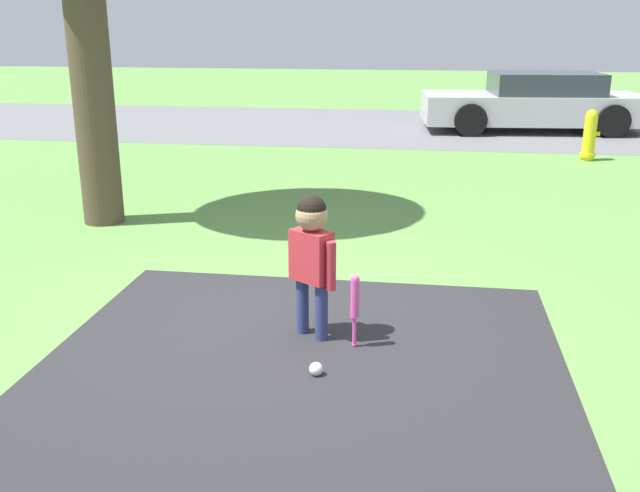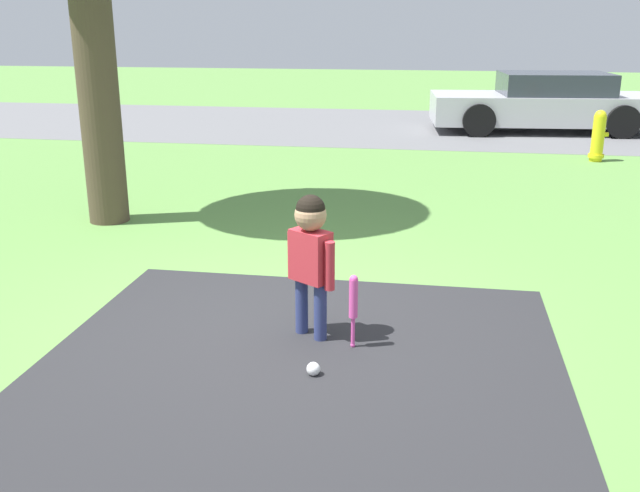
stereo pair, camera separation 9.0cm
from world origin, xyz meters
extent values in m
plane|color=#5B8C42|center=(0.00, 0.00, 0.00)|extent=(60.00, 60.00, 0.00)
cube|color=slate|center=(0.00, 10.92, 0.00)|extent=(40.00, 6.00, 0.01)
cylinder|color=navy|center=(0.28, -0.15, 0.22)|extent=(0.09, 0.09, 0.43)
cylinder|color=navy|center=(0.44, -0.25, 0.22)|extent=(0.09, 0.09, 0.43)
cube|color=#BF2D38|center=(0.36, -0.20, 0.62)|extent=(0.33, 0.29, 0.37)
cylinder|color=#BF2D38|center=(0.21, -0.10, 0.59)|extent=(0.07, 0.07, 0.35)
cylinder|color=#BF2D38|center=(0.51, -0.30, 0.59)|extent=(0.07, 0.07, 0.35)
sphere|color=tan|center=(0.36, -0.20, 0.92)|extent=(0.23, 0.23, 0.23)
sphere|color=black|center=(0.36, -0.20, 0.96)|extent=(0.21, 0.21, 0.21)
sphere|color=#E54CA5|center=(0.69, -0.34, 0.02)|extent=(0.03, 0.03, 0.03)
cylinder|color=#E54CA5|center=(0.69, -0.34, 0.12)|extent=(0.03, 0.03, 0.23)
cylinder|color=#E54CA5|center=(0.69, -0.34, 0.37)|extent=(0.06, 0.06, 0.28)
sphere|color=#E54CA5|center=(0.69, -0.34, 0.52)|extent=(0.06, 0.06, 0.06)
sphere|color=white|center=(0.49, -0.80, 0.05)|extent=(0.09, 0.09, 0.09)
cylinder|color=yellow|center=(3.79, 7.35, 0.37)|extent=(0.20, 0.20, 0.74)
sphere|color=yellow|center=(3.79, 7.35, 0.74)|extent=(0.19, 0.19, 0.19)
cylinder|color=yellow|center=(3.79, 7.35, 0.09)|extent=(0.25, 0.25, 0.06)
cylinder|color=yellow|center=(3.90, 7.35, 0.45)|extent=(0.09, 0.07, 0.07)
cube|color=#B7B7BC|center=(3.29, 10.67, 0.47)|extent=(4.64, 2.17, 0.59)
cube|color=#2D333D|center=(3.51, 10.69, 0.98)|extent=(2.29, 1.74, 0.44)
cylinder|color=black|center=(1.98, 9.66, 0.33)|extent=(0.67, 0.24, 0.65)
cylinder|color=black|center=(1.82, 11.43, 0.33)|extent=(0.67, 0.24, 0.65)
cylinder|color=black|center=(4.76, 9.91, 0.33)|extent=(0.67, 0.24, 0.65)
cylinder|color=black|center=(4.60, 11.69, 0.33)|extent=(0.67, 0.24, 0.65)
cylinder|color=#4C3D2D|center=(-2.51, 2.54, 1.90)|extent=(0.45, 0.45, 3.80)
camera|label=1|loc=(1.13, -4.94, 2.21)|focal=40.00mm
camera|label=2|loc=(1.22, -4.92, 2.21)|focal=40.00mm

